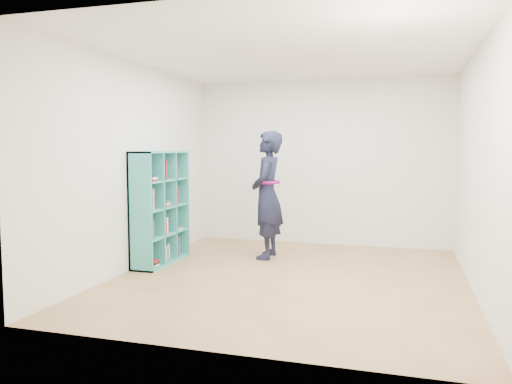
% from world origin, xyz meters
% --- Properties ---
extents(floor, '(4.50, 4.50, 0.00)m').
position_xyz_m(floor, '(0.00, 0.00, 0.00)').
color(floor, olive).
rests_on(floor, ground).
extents(ceiling, '(4.50, 4.50, 0.00)m').
position_xyz_m(ceiling, '(0.00, 0.00, 2.60)').
color(ceiling, white).
rests_on(ceiling, wall_back).
extents(wall_left, '(0.02, 4.50, 2.60)m').
position_xyz_m(wall_left, '(-2.00, 0.00, 1.30)').
color(wall_left, white).
rests_on(wall_left, floor).
extents(wall_right, '(0.02, 4.50, 2.60)m').
position_xyz_m(wall_right, '(2.00, 0.00, 1.30)').
color(wall_right, white).
rests_on(wall_right, floor).
extents(wall_back, '(4.00, 0.02, 2.60)m').
position_xyz_m(wall_back, '(0.00, 2.25, 1.30)').
color(wall_back, white).
rests_on(wall_back, floor).
extents(wall_front, '(4.00, 0.02, 2.60)m').
position_xyz_m(wall_front, '(0.00, -2.25, 1.30)').
color(wall_front, white).
rests_on(wall_front, floor).
extents(bookshelf, '(0.33, 1.12, 1.49)m').
position_xyz_m(bookshelf, '(-1.85, 0.32, 0.72)').
color(bookshelf, teal).
rests_on(bookshelf, floor).
extents(person, '(0.46, 0.67, 1.77)m').
position_xyz_m(person, '(-0.54, 1.00, 0.88)').
color(person, black).
rests_on(person, floor).
extents(smartphone, '(0.02, 0.09, 0.13)m').
position_xyz_m(smartphone, '(-0.69, 1.09, 1.00)').
color(smartphone, silver).
rests_on(smartphone, person).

